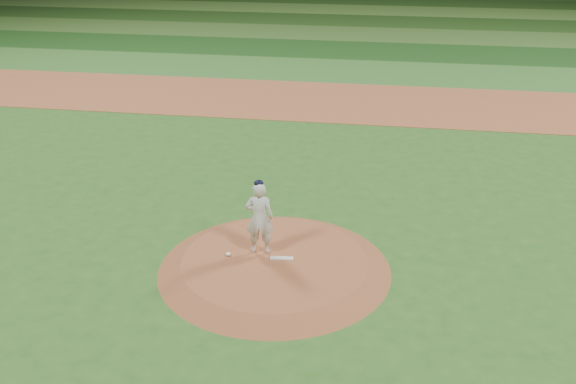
{
  "coord_description": "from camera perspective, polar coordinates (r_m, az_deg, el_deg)",
  "views": [
    {
      "loc": [
        2.39,
        -12.86,
        7.99
      ],
      "look_at": [
        0.0,
        2.0,
        1.1
      ],
      "focal_mm": 40.0,
      "sensor_mm": 36.0,
      "label": 1
    }
  ],
  "objects": [
    {
      "name": "pitchers_mound",
      "position": [
        15.26,
        -1.2,
        -6.43
      ],
      "size": [
        5.5,
        5.5,
        0.25
      ],
      "primitive_type": "cone",
      "color": "brown",
      "rests_on": "ground"
    },
    {
      "name": "outfield_stripe_2",
      "position": [
        43.17,
        5.98,
        13.81
      ],
      "size": [
        70.0,
        5.0,
        0.02
      ],
      "primitive_type": "cube",
      "color": "#386424",
      "rests_on": "ground"
    },
    {
      "name": "outfield_stripe_1",
      "position": [
        38.27,
        5.48,
        12.45
      ],
      "size": [
        70.0,
        5.0,
        0.02
      ],
      "primitive_type": "cube",
      "color": "#184315",
      "rests_on": "ground"
    },
    {
      "name": "pitching_rubber",
      "position": [
        15.22,
        -0.56,
        -5.91
      ],
      "size": [
        0.57,
        0.2,
        0.03
      ],
      "primitive_type": "cube",
      "rotation": [
        0.0,
        0.0,
        0.11
      ],
      "color": "white",
      "rests_on": "pitchers_mound"
    },
    {
      "name": "outfield_stripe_5",
      "position": [
        57.96,
        6.97,
        16.51
      ],
      "size": [
        70.0,
        5.0,
        0.02
      ],
      "primitive_type": "cube",
      "color": "#234C18",
      "rests_on": "ground"
    },
    {
      "name": "infield_dirt_band",
      "position": [
        28.12,
        3.92,
        8.05
      ],
      "size": [
        70.0,
        6.0,
        0.02
      ],
      "primitive_type": "cube",
      "color": "#99542F",
      "rests_on": "ground"
    },
    {
      "name": "ground",
      "position": [
        15.32,
        -1.2,
        -6.83
      ],
      "size": [
        120.0,
        120.0,
        0.0
      ],
      "primitive_type": "plane",
      "color": "#2A5B1D",
      "rests_on": "ground"
    },
    {
      "name": "rosin_bag",
      "position": [
        15.41,
        -5.34,
        -5.52
      ],
      "size": [
        0.13,
        0.13,
        0.07
      ],
      "primitive_type": "ellipsoid",
      "color": "white",
      "rests_on": "pitchers_mound"
    },
    {
      "name": "outfield_stripe_4",
      "position": [
        53.02,
        6.7,
        15.78
      ],
      "size": [
        70.0,
        5.0,
        0.02
      ],
      "primitive_type": "cube",
      "color": "#467B2C",
      "rests_on": "ground"
    },
    {
      "name": "pitcher_on_mound",
      "position": [
        15.07,
        -2.55,
        -2.29
      ],
      "size": [
        0.71,
        0.5,
        1.89
      ],
      "color": "silver",
      "rests_on": "pitchers_mound"
    },
    {
      "name": "outfield_stripe_0",
      "position": [
        33.41,
        4.85,
        10.69
      ],
      "size": [
        70.0,
        5.0,
        0.02
      ],
      "primitive_type": "cube",
      "color": "#316C27",
      "rests_on": "ground"
    },
    {
      "name": "outfield_stripe_3",
      "position": [
        48.08,
        6.37,
        14.9
      ],
      "size": [
        70.0,
        5.0,
        0.02
      ],
      "primitive_type": "cube",
      "color": "#1F4516",
      "rests_on": "ground"
    }
  ]
}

